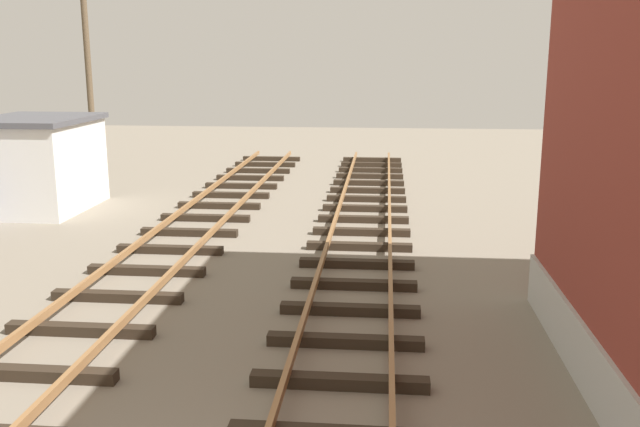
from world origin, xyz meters
The scene contains 2 objects.
control_hut centered at (-8.49, 14.98, 1.39)m, with size 3.00×3.80×2.76m.
utility_pole_far centered at (-9.91, 22.38, 4.84)m, with size 1.80×0.24×9.28m.
Camera 1 is at (1.79, -4.72, 4.53)m, focal length 39.33 mm.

